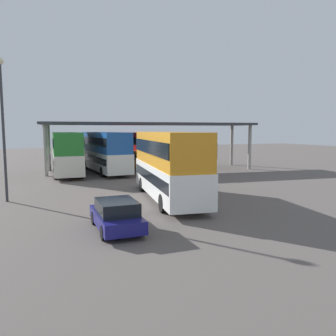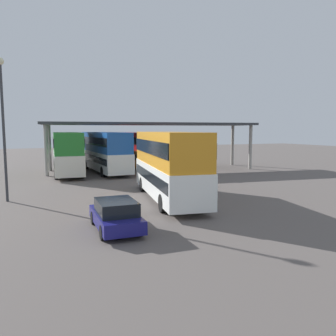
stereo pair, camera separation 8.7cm
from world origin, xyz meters
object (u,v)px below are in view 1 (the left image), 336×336
at_px(double_decker_near_canopy, 66,151).
at_px(double_decker_far_right, 144,149).
at_px(double_decker_mid_row, 104,150).
at_px(double_decker_main, 168,163).
at_px(parked_hatchback, 116,215).
at_px(lamppost_tall, 2,113).

xyz_separation_m(double_decker_near_canopy, double_decker_far_right, (8.29, 0.66, -0.02)).
bearing_deg(double_decker_near_canopy, double_decker_mid_row, -83.54).
height_order(double_decker_near_canopy, double_decker_far_right, double_decker_near_canopy).
bearing_deg(double_decker_far_right, double_decker_mid_row, 86.52).
relative_size(double_decker_near_canopy, double_decker_mid_row, 0.94).
bearing_deg(double_decker_mid_row, double_decker_far_right, -86.57).
relative_size(double_decker_main, double_decker_near_canopy, 0.98).
relative_size(double_decker_mid_row, double_decker_far_right, 1.11).
height_order(parked_hatchback, lamppost_tall, lamppost_tall).
xyz_separation_m(parked_hatchback, double_decker_far_right, (8.47, 20.87, 1.57)).
bearing_deg(parked_hatchback, double_decker_main, -40.42).
xyz_separation_m(double_decker_main, lamppost_tall, (-9.32, 3.29, 3.02)).
bearing_deg(double_decker_near_canopy, parked_hatchback, -176.83).
bearing_deg(double_decker_far_right, parked_hatchback, 148.47).
bearing_deg(double_decker_near_canopy, lamppost_tall, 161.28).
height_order(parked_hatchback, double_decker_mid_row, double_decker_mid_row).
bearing_deg(lamppost_tall, double_decker_far_right, 43.48).
bearing_deg(parked_hatchback, double_decker_mid_row, -9.18).
height_order(parked_hatchback, double_decker_far_right, double_decker_far_right).
relative_size(double_decker_mid_row, lamppost_tall, 1.34).
height_order(double_decker_mid_row, lamppost_tall, lamppost_tall).
relative_size(double_decker_main, double_decker_mid_row, 0.92).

